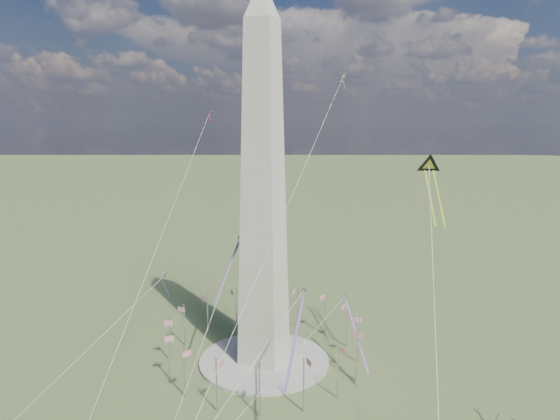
% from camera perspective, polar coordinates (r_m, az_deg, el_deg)
% --- Properties ---
extents(ground, '(2000.00, 2000.00, 0.00)m').
position_cam_1_polar(ground, '(144.94, -1.81, -16.94)').
color(ground, '#4F5C2E').
rests_on(ground, ground).
extents(plaza, '(36.00, 36.00, 0.80)m').
position_cam_1_polar(plaza, '(144.76, -1.81, -16.80)').
color(plaza, '#B2AEA3').
rests_on(plaza, ground).
extents(washington_monument, '(15.56, 15.56, 100.00)m').
position_cam_1_polar(washington_monument, '(130.38, -1.93, 2.19)').
color(washington_monument, beige).
rests_on(washington_monument, plaza).
extents(flagpole_ring, '(54.40, 54.40, 13.00)m').
position_cam_1_polar(flagpole_ring, '(141.79, -1.83, -14.32)').
color(flagpole_ring, silver).
rests_on(flagpole_ring, ground).
extents(kite_delta_black, '(9.91, 19.11, 15.58)m').
position_cam_1_polar(kite_delta_black, '(132.67, 16.73, 4.50)').
color(kite_delta_black, black).
rests_on(kite_delta_black, ground).
extents(kite_diamond_purple, '(1.51, 2.66, 8.34)m').
position_cam_1_polar(kite_diamond_purple, '(153.27, -13.03, -7.62)').
color(kite_diamond_purple, navy).
rests_on(kite_diamond_purple, ground).
extents(kite_streamer_left, '(5.22, 21.94, 15.16)m').
position_cam_1_polar(kite_streamer_left, '(113.13, 2.07, -12.82)').
color(kite_streamer_left, '#E5244A').
rests_on(kite_streamer_left, ground).
extents(kite_streamer_mid, '(3.92, 19.93, 13.71)m').
position_cam_1_polar(kite_streamer_mid, '(135.71, -5.58, -5.77)').
color(kite_streamer_mid, '#E5244A').
rests_on(kite_streamer_mid, ground).
extents(kite_streamer_right, '(12.09, 17.61, 13.90)m').
position_cam_1_polar(kite_streamer_right, '(137.44, 8.33, -12.58)').
color(kite_streamer_right, '#E5244A').
rests_on(kite_streamer_right, ground).
extents(kite_small_red, '(1.24, 1.50, 3.97)m').
position_cam_1_polar(kite_small_red, '(178.03, -8.04, 10.79)').
color(kite_small_red, '#F11C3B').
rests_on(kite_small_red, ground).
extents(kite_small_white, '(1.62, 2.35, 4.91)m').
position_cam_1_polar(kite_small_white, '(172.11, 7.25, 14.78)').
color(kite_small_white, silver).
rests_on(kite_small_white, ground).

